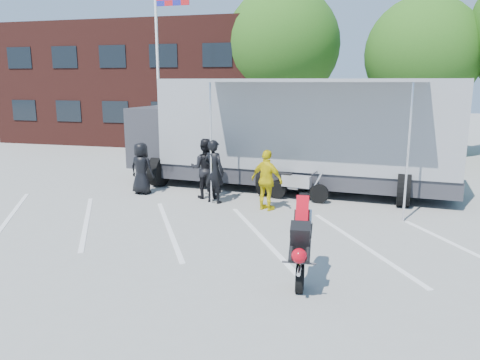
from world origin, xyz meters
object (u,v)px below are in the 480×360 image
at_px(spectator_leather_c, 205,168).
at_px(parked_motorcycle, 297,201).
at_px(stunt_bike_rider, 301,278).
at_px(flagpole, 163,49).
at_px(spectator_leather_a, 142,168).
at_px(spectator_hivis, 267,180).
at_px(tree_left, 282,45).
at_px(transporter_truck, 289,189).
at_px(spectator_leather_b, 214,171).
at_px(tree_mid, 423,54).

bearing_deg(spectator_leather_c, parked_motorcycle, 176.67).
bearing_deg(stunt_bike_rider, flagpole, 120.00).
distance_m(spectator_leather_a, spectator_hivis, 4.53).
xyz_separation_m(tree_left, transporter_truck, (2.08, -9.75, -5.57)).
relative_size(parked_motorcycle, spectator_hivis, 1.13).
bearing_deg(spectator_leather_b, tree_mid, -102.86).
relative_size(tree_mid, spectator_leather_c, 3.99).
relative_size(flagpole, spectator_leather_b, 4.08).
height_order(flagpole, tree_left, tree_left).
height_order(spectator_leather_a, spectator_leather_c, spectator_leather_c).
xyz_separation_m(parked_motorcycle, spectator_leather_a, (-5.16, -0.39, 0.86)).
distance_m(spectator_leather_b, spectator_hivis, 1.81).
relative_size(transporter_truck, spectator_leather_a, 6.90).
distance_m(spectator_leather_b, spectator_leather_c, 0.68).
relative_size(tree_left, stunt_bike_rider, 4.66).
distance_m(tree_left, spectator_leather_c, 12.61).
relative_size(stunt_bike_rider, spectator_leather_b, 0.95).
bearing_deg(transporter_truck, stunt_bike_rider, -74.67).
height_order(stunt_bike_rider, spectator_leather_c, spectator_leather_c).
height_order(tree_left, parked_motorcycle, tree_left).
bearing_deg(spectator_leather_b, spectator_leather_c, -28.96).
bearing_deg(spectator_leather_b, transporter_truck, -109.77).
bearing_deg(tree_mid, tree_left, 171.87).
distance_m(flagpole, spectator_leather_a, 7.31).
relative_size(tree_mid, transporter_truck, 0.65).
relative_size(parked_motorcycle, stunt_bike_rider, 1.08).
xyz_separation_m(tree_left, spectator_leather_b, (0.12, -12.23, -4.59)).
bearing_deg(spectator_leather_c, spectator_leather_b, 122.00).
distance_m(spectator_leather_c, spectator_hivis, 2.40).
height_order(spectator_leather_b, spectator_hivis, spectator_leather_b).
relative_size(parked_motorcycle, spectator_leather_c, 1.05).
bearing_deg(flagpole, spectator_hivis, -47.42).
relative_size(tree_mid, spectator_hivis, 4.33).
relative_size(transporter_truck, spectator_leather_c, 6.17).
bearing_deg(stunt_bike_rider, transporter_truck, 96.15).
bearing_deg(tree_left, stunt_bike_rider, -78.48).
distance_m(tree_left, spectator_leather_a, 12.92).
height_order(tree_mid, spectator_leather_b, tree_mid).
bearing_deg(transporter_truck, spectator_leather_a, -152.21).
bearing_deg(tree_mid, spectator_hivis, -113.74).
distance_m(spectator_leather_a, spectator_leather_c, 2.22).
distance_m(transporter_truck, spectator_leather_b, 3.31).
distance_m(tree_left, parked_motorcycle, 12.92).
bearing_deg(parked_motorcycle, spectator_leather_c, 107.01).
bearing_deg(spectator_leather_c, spectator_hivis, 146.87).
xyz_separation_m(stunt_bike_rider, spectator_leather_a, (-6.07, 5.46, 0.86)).
xyz_separation_m(transporter_truck, spectator_leather_c, (-2.43, -1.98, 0.96)).
bearing_deg(spectator_hivis, transporter_truck, -72.05).
height_order(tree_mid, parked_motorcycle, tree_mid).
bearing_deg(stunt_bike_rider, tree_left, 96.86).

